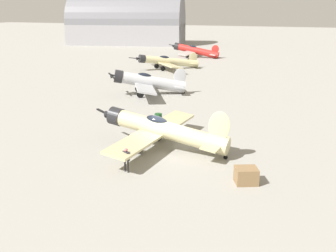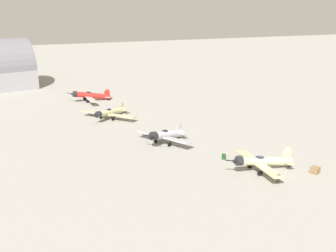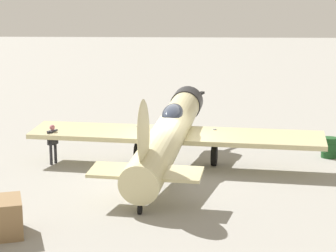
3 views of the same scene
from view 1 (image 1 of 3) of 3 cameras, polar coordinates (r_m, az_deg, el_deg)
name	(u,v)px [view 1 (image 1 of 3)]	position (r m, az deg, el deg)	size (l,w,h in m)	color
ground_plane	(168,150)	(28.62, 0.00, -3.45)	(400.00, 400.00, 0.00)	gray
airplane_foreground	(162,129)	(28.34, -0.89, -0.48)	(10.94, 11.27, 3.38)	beige
airplane_mid_apron	(147,82)	(46.61, -3.00, 6.39)	(9.14, 10.70, 3.15)	#B7BABF
airplane_far_line	(167,61)	(66.32, -0.18, 9.27)	(10.47, 10.72, 2.69)	beige
airplane_outer_stand	(195,50)	(82.83, 3.84, 10.78)	(11.07, 13.25, 3.00)	red
ground_crew_mechanic	(126,158)	(24.69, -6.02, -4.56)	(0.58, 0.33, 1.56)	#2D2D33
equipment_crate	(246,176)	(23.65, 11.17, -7.00)	(1.61, 1.53, 0.96)	olive
fuel_drum	(158,118)	(35.22, -1.41, 1.13)	(0.69, 0.69, 0.83)	#19471E
distant_hangar	(128,26)	(115.91, -5.74, 14.05)	(34.04, 23.91, 16.97)	#939399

